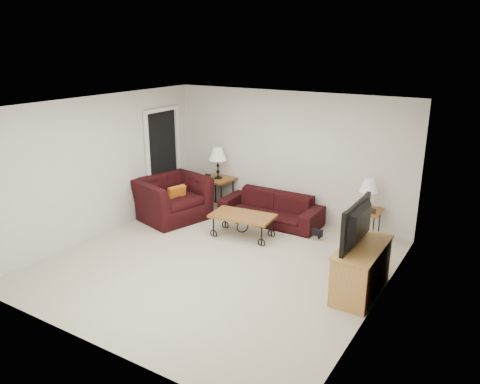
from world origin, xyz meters
The scene contains 20 objects.
ground centered at (0.00, 0.00, 0.00)m, with size 5.00×5.00×0.00m, color #B9B49E.
wall_back centered at (0.00, 2.50, 1.25)m, with size 5.00×0.02×2.50m, color silver.
wall_front centered at (0.00, -2.50, 1.25)m, with size 5.00×0.02×2.50m, color silver.
wall_left centered at (-2.50, 0.00, 1.25)m, with size 0.02×5.00×2.50m, color silver.
wall_right centered at (2.50, 0.00, 1.25)m, with size 0.02×5.00×2.50m, color silver.
ceiling centered at (0.00, 0.00, 2.50)m, with size 5.00×5.00×0.00m, color white.
doorway centered at (-2.47, 1.65, 1.02)m, with size 0.08×0.94×2.04m, color black.
sofa centered at (-0.11, 2.02, 0.29)m, with size 1.98×0.77×0.58m, color black.
side_table_left centered at (-1.46, 2.20, 0.32)m, with size 0.60×0.60×0.65m, color #915C25.
side_table_right centered at (1.71, 2.20, 0.28)m, with size 0.51×0.51×0.55m, color #915C25.
lamp_left centered at (-1.46, 2.20, 0.97)m, with size 0.37×0.37×0.65m, color black, non-canonical shape.
lamp_right centered at (1.71, 2.20, 0.83)m, with size 0.31×0.31×0.55m, color black, non-canonical shape.
photo_frame_left centered at (-1.61, 2.05, 0.70)m, with size 0.13×0.02×0.11m, color black.
photo_frame_right centered at (1.86, 2.05, 0.60)m, with size 0.11×0.01×0.09m, color black.
coffee_table centered at (-0.21, 1.13, 0.21)m, with size 1.12×0.61×0.42m, color #915C25.
armchair centered at (-1.88, 1.19, 0.42)m, with size 1.28×1.12×0.83m, color black.
throw_pillow centered at (-1.72, 1.14, 0.52)m, with size 0.38×0.10×0.38m, color #BA5F17.
tv_stand centered at (2.23, 0.29, 0.36)m, with size 0.50×1.19×0.71m, color tan.
television centered at (2.21, 0.29, 1.02)m, with size 1.07×0.14×0.61m, color black.
backpack centered at (1.02, 1.75, 0.19)m, with size 0.30×0.23×0.39m, color black.
Camera 1 is at (3.85, -5.56, 3.36)m, focal length 34.94 mm.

